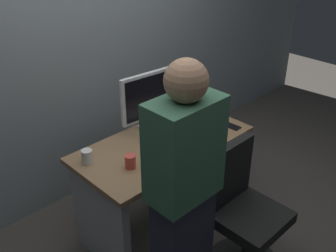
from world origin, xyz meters
TOP-DOWN VIEW (x-y plane):
  - ground_plane at (0.00, 0.00)m, footprint 9.00×9.00m
  - wall_back at (0.00, 0.88)m, footprint 6.40×0.10m
  - desk at (0.00, 0.00)m, footprint 1.31×0.66m
  - office_chair at (0.08, -0.68)m, footprint 0.52×0.52m
  - person_at_desk at (-0.42, -0.60)m, footprint 0.40×0.24m
  - monitor at (0.09, 0.21)m, footprint 0.54×0.16m
  - keyboard at (0.02, -0.08)m, footprint 0.43×0.14m
  - mouse at (0.34, -0.07)m, footprint 0.06×0.10m
  - cup_near_keyboard at (-0.38, -0.09)m, footprint 0.07×0.07m
  - cup_by_monitor at (-0.55, 0.16)m, footprint 0.07×0.07m
  - book_stack at (0.43, 0.19)m, footprint 0.22×0.19m
  - cell_phone at (0.53, -0.20)m, footprint 0.08×0.15m

SIDE VIEW (x-z plane):
  - ground_plane at x=0.00m, z-range 0.00..0.00m
  - office_chair at x=0.08m, z-range -0.04..0.90m
  - desk at x=0.00m, z-range 0.13..0.89m
  - cell_phone at x=0.53m, z-range 0.75..0.76m
  - keyboard at x=0.02m, z-range 0.75..0.77m
  - mouse at x=0.34m, z-range 0.75..0.79m
  - cup_near_keyboard at x=-0.38m, z-range 0.75..0.85m
  - cup_by_monitor at x=-0.55m, z-range 0.75..0.85m
  - person_at_desk at x=-0.42m, z-range 0.02..1.66m
  - book_stack at x=0.43m, z-range 0.75..0.93m
  - monitor at x=0.09m, z-range 0.78..1.24m
  - wall_back at x=0.00m, z-range 0.00..3.00m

